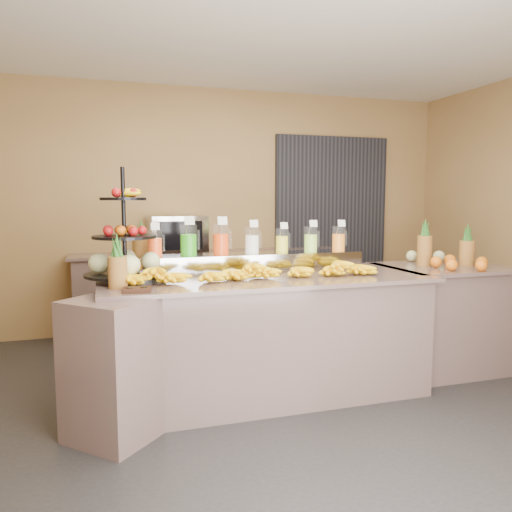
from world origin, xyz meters
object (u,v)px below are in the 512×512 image
fruit_stand (130,252)px  right_fruit_pile (452,257)px  pitcher_tray (252,262)px  banana_heap (253,270)px  condiment_caddy (137,290)px  oven_warmer (177,234)px

fruit_stand → right_fruit_pile: 2.73m
pitcher_tray → banana_heap: size_ratio=0.94×
pitcher_tray → banana_heap: banana_heap is taller
fruit_stand → condiment_caddy: fruit_stand is taller
fruit_stand → condiment_caddy: size_ratio=4.52×
right_fruit_pile → oven_warmer: size_ratio=0.82×
fruit_stand → oven_warmer: size_ratio=1.33×
banana_heap → pitcher_tray: bearing=73.8°
condiment_caddy → fruit_stand: bearing=90.9°
pitcher_tray → right_fruit_pile: (1.75, -0.26, 0.01)m
condiment_caddy → oven_warmer: bearing=75.4°
condiment_caddy → banana_heap: bearing=18.9°
fruit_stand → condiment_caddy: (0.01, -0.49, -0.20)m
condiment_caddy → pitcher_tray: bearing=33.9°
condiment_caddy → oven_warmer: 2.41m
condiment_caddy → right_fruit_pile: right_fruit_pile is taller
right_fruit_pile → banana_heap: bearing=-177.0°
fruit_stand → pitcher_tray: bearing=15.2°
condiment_caddy → right_fruit_pile: 2.75m
fruit_stand → oven_warmer: (0.61, 1.83, -0.01)m
fruit_stand → oven_warmer: fruit_stand is taller
banana_heap → right_fruit_pile: 1.85m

